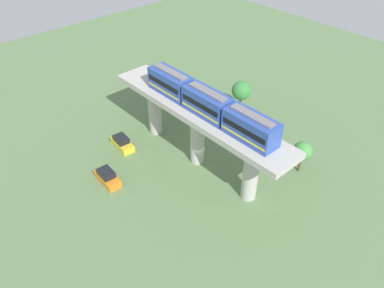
{
  "coord_description": "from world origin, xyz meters",
  "views": [
    {
      "loc": [
        -27.7,
        -29.59,
        34.18
      ],
      "look_at": [
        -2.5,
        -1.68,
        5.16
      ],
      "focal_mm": 35.36,
      "sensor_mm": 36.0,
      "label": 1
    }
  ],
  "objects_px": {
    "tree_near_viaduct": "(303,151)",
    "parked_car_yellow": "(122,143)",
    "tree_far_corner": "(241,91)",
    "parked_car_orange": "(107,177)",
    "train": "(207,103)",
    "tree_mid_lot": "(183,91)"
  },
  "relations": [
    {
      "from": "tree_near_viaduct",
      "to": "parked_car_yellow",
      "type": "bearing_deg",
      "value": 126.09
    },
    {
      "from": "tree_near_viaduct",
      "to": "tree_far_corner",
      "type": "distance_m",
      "value": 16.17
    },
    {
      "from": "parked_car_orange",
      "to": "parked_car_yellow",
      "type": "height_order",
      "value": "same"
    },
    {
      "from": "parked_car_yellow",
      "to": "tree_far_corner",
      "type": "relative_size",
      "value": 0.79
    },
    {
      "from": "train",
      "to": "parked_car_orange",
      "type": "relative_size",
      "value": 4.79
    },
    {
      "from": "train",
      "to": "parked_car_orange",
      "type": "height_order",
      "value": "train"
    },
    {
      "from": "parked_car_yellow",
      "to": "tree_far_corner",
      "type": "bearing_deg",
      "value": -8.87
    },
    {
      "from": "train",
      "to": "tree_near_viaduct",
      "type": "distance_m",
      "value": 14.32
    },
    {
      "from": "parked_car_orange",
      "to": "tree_far_corner",
      "type": "bearing_deg",
      "value": 2.26
    },
    {
      "from": "tree_near_viaduct",
      "to": "tree_far_corner",
      "type": "relative_size",
      "value": 0.85
    },
    {
      "from": "parked_car_yellow",
      "to": "parked_car_orange",
      "type": "bearing_deg",
      "value": -133.47
    },
    {
      "from": "tree_near_viaduct",
      "to": "tree_mid_lot",
      "type": "xyz_separation_m",
      "value": [
        -1.9,
        21.54,
        0.66
      ]
    },
    {
      "from": "parked_car_orange",
      "to": "tree_near_viaduct",
      "type": "height_order",
      "value": "tree_near_viaduct"
    },
    {
      "from": "parked_car_orange",
      "to": "parked_car_yellow",
      "type": "distance_m",
      "value": 7.38
    },
    {
      "from": "parked_car_yellow",
      "to": "tree_far_corner",
      "type": "height_order",
      "value": "tree_far_corner"
    },
    {
      "from": "parked_car_orange",
      "to": "parked_car_yellow",
      "type": "relative_size",
      "value": 0.98
    },
    {
      "from": "train",
      "to": "parked_car_orange",
      "type": "bearing_deg",
      "value": 151.18
    },
    {
      "from": "tree_near_viaduct",
      "to": "train",
      "type": "bearing_deg",
      "value": 133.99
    },
    {
      "from": "tree_near_viaduct",
      "to": "tree_far_corner",
      "type": "bearing_deg",
      "value": 71.72
    },
    {
      "from": "train",
      "to": "tree_far_corner",
      "type": "bearing_deg",
      "value": 24.39
    },
    {
      "from": "train",
      "to": "tree_near_viaduct",
      "type": "relative_size",
      "value": 4.39
    },
    {
      "from": "train",
      "to": "parked_car_yellow",
      "type": "height_order",
      "value": "train"
    }
  ]
}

